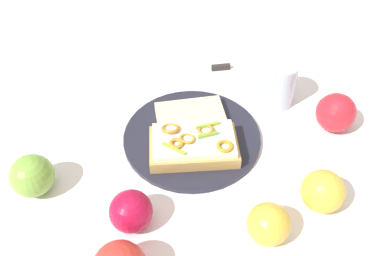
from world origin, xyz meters
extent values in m
plane|color=silver|center=(0.00, 0.00, 0.00)|extent=(2.00, 2.00, 0.00)
cylinder|color=#21212F|center=(0.00, 0.00, 0.01)|extent=(0.28, 0.28, 0.01)
cube|color=#B08B4C|center=(0.01, -0.04, 0.02)|extent=(0.19, 0.14, 0.03)
cube|color=#F0ECC4|center=(0.01, -0.04, 0.04)|extent=(0.17, 0.13, 0.01)
torus|color=#B7812C|center=(0.00, -0.05, 0.05)|extent=(0.04, 0.04, 0.01)
torus|color=#AF821F|center=(0.07, -0.06, 0.05)|extent=(0.04, 0.04, 0.01)
torus|color=#C57F29|center=(-0.02, -0.07, 0.05)|extent=(0.03, 0.03, 0.01)
torus|color=#AB7C32|center=(0.03, -0.02, 0.05)|extent=(0.03, 0.03, 0.01)
torus|color=#B9772B|center=(-0.04, -0.03, 0.05)|extent=(0.05, 0.05, 0.02)
cube|color=#87B12F|center=(-0.02, -0.08, 0.05)|extent=(0.05, 0.02, 0.01)
cube|color=#6C9E39|center=(0.04, -0.03, 0.05)|extent=(0.04, 0.02, 0.01)
cube|color=#8CA938|center=(0.03, -0.01, 0.05)|extent=(0.05, 0.03, 0.01)
cube|color=beige|center=(-0.01, 0.04, 0.02)|extent=(0.16, 0.13, 0.02)
sphere|color=red|center=(0.29, 0.09, 0.04)|extent=(0.11, 0.11, 0.08)
sphere|color=#76A63F|center=(-0.26, -0.18, 0.04)|extent=(0.10, 0.10, 0.08)
sphere|color=gold|center=(0.16, -0.20, 0.04)|extent=(0.09, 0.09, 0.07)
sphere|color=#AA0F32|center=(-0.06, -0.21, 0.04)|extent=(0.09, 0.09, 0.07)
sphere|color=gold|center=(0.25, -0.12, 0.04)|extent=(0.09, 0.09, 0.08)
cylinder|color=silver|center=(0.17, 0.15, 0.05)|extent=(0.07, 0.07, 0.10)
cube|color=silver|center=(0.08, 0.26, 0.00)|extent=(0.07, 0.03, 0.00)
cube|color=#2C2927|center=(0.03, 0.24, 0.01)|extent=(0.05, 0.02, 0.01)
camera|label=1|loc=(0.10, -0.56, 0.60)|focal=37.56mm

